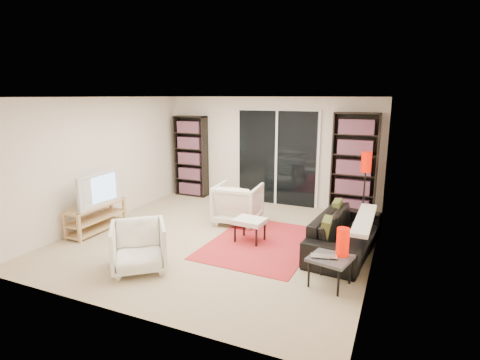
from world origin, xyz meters
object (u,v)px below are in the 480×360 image
Objects in this scene: tv_stand at (96,217)px; ottoman at (250,222)px; sofa at (345,233)px; armchair_back at (238,203)px; bookshelf_left at (191,156)px; bookshelf_right at (354,165)px; floor_lamp at (366,169)px; armchair_front at (139,247)px; side_table at (330,260)px.

ottoman is (2.76, 0.65, 0.08)m from tv_stand.
sofa is 2.41× the size of armchair_back.
ottoman is at bearing 120.63° from armchair_back.
tv_stand is at bearing -166.84° from ottoman.
bookshelf_left is 3.00m from tv_stand.
sofa is (4.29, 0.90, 0.03)m from tv_stand.
bookshelf_right reaches higher than floor_lamp.
armchair_front is 0.54× the size of floor_lamp.
sofa is at bearing 11.89° from tv_stand.
side_table is at bearing -87.35° from bookshelf_right.
floor_lamp is at bearing 87.39° from side_table.
sofa is 1.24m from side_table.
bookshelf_right reaches higher than sofa.
floor_lamp is (0.12, 2.71, 0.71)m from side_table.
armchair_back is at bearing 125.68° from ottoman.
tv_stand is at bearing 28.71° from armchair_back.
bookshelf_right is 3.54× the size of side_table.
sofa reaches higher than side_table.
armchair_back is at bearing 80.59° from sofa.
bookshelf_right reaches higher than armchair_back.
sofa is at bearing -3.13° from armchair_front.
armchair_front is (1.43, -3.85, -0.63)m from bookshelf_left.
ottoman is (-1.53, -0.26, 0.04)m from sofa.
armchair_back is 2.50m from floor_lamp.
floor_lamp is (0.27, -0.52, 0.02)m from bookshelf_right.
floor_lamp reaches higher than sofa.
bookshelf_left is 3.41m from ottoman.
sofa is 3.44× the size of side_table.
bookshelf_left is at bearing 172.75° from floor_lamp.
floor_lamp reaches higher than side_table.
sofa is 1.56m from ottoman.
side_table is at bearing -25.42° from armchair_front.
floor_lamp is (4.40, 2.37, 0.81)m from tv_stand.
ottoman is 0.89× the size of side_table.
armchair_front is at bearing -166.52° from side_table.
bookshelf_right is at bearing -0.00° from bookshelf_left.
armchair_back is 1.00m from ottoman.
bookshelf_right is at bearing 92.65° from side_table.
tv_stand reaches higher than side_table.
armchair_back is (2.18, 1.46, 0.12)m from tv_stand.
armchair_front is (1.72, -0.95, 0.08)m from tv_stand.
armchair_front is 1.27× the size of side_table.
bookshelf_right is at bearing 35.03° from tv_stand.
armchair_back is at bearing -157.65° from floor_lamp.
tv_stand is at bearing 107.11° from sofa.
bookshelf_right is 1.50× the size of floor_lamp.
tv_stand is 2.26× the size of ottoman.
bookshelf_right is 0.59m from floor_lamp.
side_table is (0.15, -3.23, -0.69)m from bookshelf_right.
bookshelf_left reaches higher than tv_stand.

